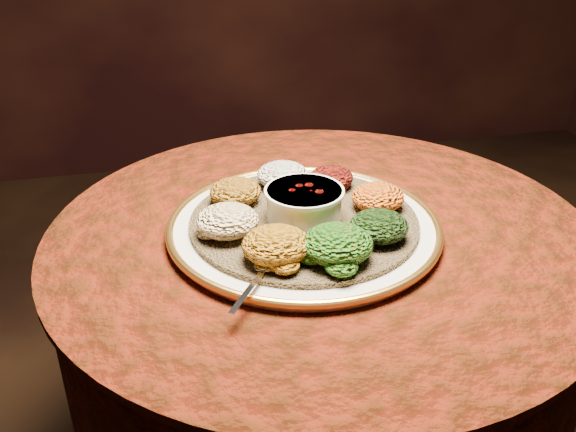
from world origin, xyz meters
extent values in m
cylinder|color=black|center=(0.00, 0.00, 0.34)|extent=(0.12, 0.12, 0.68)
cylinder|color=black|center=(0.00, 0.00, 0.70)|extent=(0.80, 0.80, 0.04)
cylinder|color=#4A1206|center=(0.00, 0.00, 0.56)|extent=(0.93, 0.93, 0.34)
cylinder|color=#4A1206|center=(0.00, 0.00, 0.73)|extent=(0.96, 0.96, 0.01)
cylinder|color=beige|center=(-0.03, -0.01, 0.74)|extent=(0.49, 0.49, 0.02)
torus|color=gold|center=(-0.03, -0.01, 0.75)|extent=(0.47, 0.47, 0.01)
cylinder|color=olive|center=(-0.03, -0.01, 0.76)|extent=(0.49, 0.49, 0.01)
cylinder|color=silver|center=(-0.03, -0.01, 0.79)|extent=(0.13, 0.13, 0.06)
cylinder|color=silver|center=(-0.03, -0.01, 0.81)|extent=(0.13, 0.13, 0.01)
cylinder|color=#550C04|center=(-0.03, -0.01, 0.81)|extent=(0.11, 0.11, 0.01)
ellipsoid|color=silver|center=(-0.13, -0.15, 0.77)|extent=(0.04, 0.03, 0.01)
cube|color=silver|center=(-0.17, -0.20, 0.77)|extent=(0.07, 0.09, 0.00)
ellipsoid|color=silver|center=(-0.04, 0.13, 0.78)|extent=(0.10, 0.09, 0.05)
ellipsoid|color=black|center=(0.04, 0.10, 0.78)|extent=(0.08, 0.08, 0.04)
ellipsoid|color=#B4750F|center=(0.10, 0.00, 0.78)|extent=(0.09, 0.09, 0.04)
ellipsoid|color=black|center=(0.07, -0.10, 0.78)|extent=(0.10, 0.09, 0.05)
ellipsoid|color=#AE420B|center=(-0.02, -0.14, 0.79)|extent=(0.11, 0.10, 0.05)
ellipsoid|color=#B0630F|center=(-0.11, -0.12, 0.79)|extent=(0.11, 0.10, 0.05)
ellipsoid|color=maroon|center=(-0.17, -0.03, 0.79)|extent=(0.10, 0.10, 0.05)
ellipsoid|color=#935B11|center=(-0.14, 0.08, 0.78)|extent=(0.09, 0.09, 0.04)
camera|label=1|loc=(-0.28, -0.93, 1.29)|focal=40.00mm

